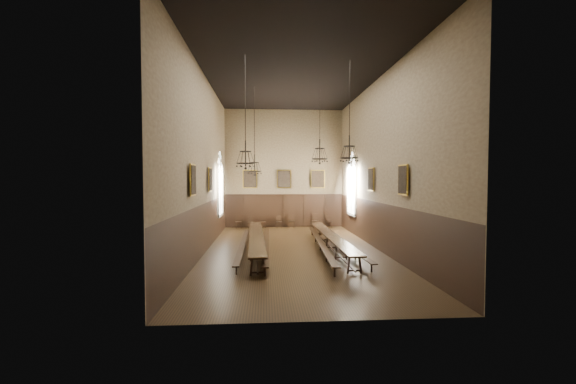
{
  "coord_description": "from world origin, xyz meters",
  "views": [
    {
      "loc": [
        -1.44,
        -18.06,
        3.78
      ],
      "look_at": [
        -0.17,
        1.5,
        3.0
      ],
      "focal_mm": 22.0,
      "sensor_mm": 36.0,
      "label": 1
    }
  ],
  "objects": [
    {
      "name": "portrait_back_0",
      "position": [
        -2.6,
        8.88,
        3.7
      ],
      "size": [
        1.1,
        0.12,
        1.4
      ],
      "color": "#A68228",
      "rests_on": "wall_back"
    },
    {
      "name": "portrait_left_1",
      "position": [
        -4.38,
        -3.5,
        3.7
      ],
      "size": [
        0.12,
        1.0,
        1.3
      ],
      "color": "#A68228",
      "rests_on": "wall_left"
    },
    {
      "name": "portrait_back_2",
      "position": [
        2.6,
        8.88,
        3.7
      ],
      "size": [
        1.1,
        0.12,
        1.4
      ],
      "color": "#A68228",
      "rests_on": "wall_back"
    },
    {
      "name": "chandelier_back_right",
      "position": [
        1.76,
        2.52,
        5.17
      ],
      "size": [
        0.94,
        0.94,
        4.27
      ],
      "color": "black",
      "rests_on": "ceiling"
    },
    {
      "name": "portrait_right_1",
      "position": [
        4.38,
        -3.5,
        3.7
      ],
      "size": [
        0.12,
        1.0,
        1.3
      ],
      "color": "#A68228",
      "rests_on": "wall_right"
    },
    {
      "name": "bench_right_inner",
      "position": [
        1.42,
        0.03,
        0.31
      ],
      "size": [
        0.81,
        10.74,
        0.48
      ],
      "rotation": [
        0.0,
        0.0,
        -0.05
      ],
      "color": "black",
      "rests_on": "floor"
    },
    {
      "name": "chandelier_front_left",
      "position": [
        -2.28,
        -2.86,
        4.75
      ],
      "size": [
        0.78,
        0.78,
        4.74
      ],
      "color": "black",
      "rests_on": "ceiling"
    },
    {
      "name": "wall_right",
      "position": [
        4.51,
        0.0,
        4.5
      ],
      "size": [
        0.02,
        18.0,
        9.0
      ],
      "primitive_type": "cube",
      "color": "#827150",
      "rests_on": "ground"
    },
    {
      "name": "table_left",
      "position": [
        -1.91,
        0.21,
        0.41
      ],
      "size": [
        1.12,
        10.53,
        0.82
      ],
      "rotation": [
        0.0,
        0.0,
        0.04
      ],
      "color": "black",
      "rests_on": "floor"
    },
    {
      "name": "wall_front",
      "position": [
        0.0,
        -9.01,
        4.5
      ],
      "size": [
        9.0,
        0.02,
        9.0
      ],
      "primitive_type": "cube",
      "color": "#827150",
      "rests_on": "ground"
    },
    {
      "name": "chair_6",
      "position": [
        2.39,
        8.59,
        0.31
      ],
      "size": [
        0.47,
        0.47,
        1.04
      ],
      "rotation": [
        0.0,
        0.0,
        -0.02
      ],
      "color": "black",
      "rests_on": "floor"
    },
    {
      "name": "portrait_back_1",
      "position": [
        0.0,
        8.88,
        3.7
      ],
      "size": [
        1.1,
        0.12,
        1.4
      ],
      "color": "#A68228",
      "rests_on": "wall_back"
    },
    {
      "name": "chair_0",
      "position": [
        -3.45,
        8.49,
        0.3
      ],
      "size": [
        0.49,
        0.49,
        1.01
      ],
      "rotation": [
        0.0,
        0.0,
        0.12
      ],
      "color": "black",
      "rests_on": "floor"
    },
    {
      "name": "bench_right_outer",
      "position": [
        2.61,
        -0.01,
        0.27
      ],
      "size": [
        0.72,
        9.35,
        0.42
      ],
      "rotation": [
        0.0,
        0.0,
        0.05
      ],
      "color": "black",
      "rests_on": "floor"
    },
    {
      "name": "chandelier_front_right",
      "position": [
        2.32,
        -2.46,
        4.98
      ],
      "size": [
        0.82,
        0.82,
        4.47
      ],
      "color": "black",
      "rests_on": "ceiling"
    },
    {
      "name": "chandelier_back_left",
      "position": [
        -2.05,
        2.28,
        4.52
      ],
      "size": [
        0.79,
        0.79,
        4.98
      ],
      "color": "black",
      "rests_on": "ceiling"
    },
    {
      "name": "window_right",
      "position": [
        4.43,
        5.5,
        3.4
      ],
      "size": [
        0.2,
        2.2,
        4.6
      ],
      "primitive_type": null,
      "color": "white",
      "rests_on": "wall_right"
    },
    {
      "name": "table_right",
      "position": [
        2.01,
        0.15,
        0.4
      ],
      "size": [
        0.85,
        10.29,
        0.8
      ],
      "rotation": [
        0.0,
        0.0,
        0.01
      ],
      "color": "black",
      "rests_on": "floor"
    },
    {
      "name": "chair_4",
      "position": [
        0.54,
        8.57,
        0.31
      ],
      "size": [
        0.51,
        0.51,
        1.03
      ],
      "rotation": [
        0.0,
        0.0,
        -0.13
      ],
      "color": "black",
      "rests_on": "floor"
    },
    {
      "name": "floor",
      "position": [
        0.0,
        0.0,
        -0.01
      ],
      "size": [
        9.0,
        18.0,
        0.02
      ],
      "primitive_type": "cube",
      "color": "black",
      "rests_on": "ground"
    },
    {
      "name": "window_left",
      "position": [
        -4.43,
        5.5,
        3.4
      ],
      "size": [
        0.2,
        2.2,
        4.6
      ],
      "primitive_type": null,
      "color": "white",
      "rests_on": "wall_left"
    },
    {
      "name": "chair_3",
      "position": [
        -0.4,
        8.58,
        0.28
      ],
      "size": [
        0.47,
        0.47,
        0.93
      ],
      "rotation": [
        0.0,
        0.0,
        0.15
      ],
      "color": "black",
      "rests_on": "floor"
    },
    {
      "name": "portrait_right_0",
      "position": [
        4.38,
        1.0,
        3.7
      ],
      "size": [
        0.12,
        1.0,
        1.3
      ],
      "color": "#A68228",
      "rests_on": "wall_right"
    },
    {
      "name": "chair_1",
      "position": [
        -2.56,
        8.59,
        0.27
      ],
      "size": [
        0.44,
        0.44,
        0.88
      ],
      "rotation": [
        0.0,
        0.0,
        0.12
      ],
      "color": "black",
      "rests_on": "floor"
    },
    {
      "name": "wainscot_panelling",
      "position": [
        0.0,
        0.0,
        1.25
      ],
      "size": [
        9.0,
        18.0,
        2.5
      ],
      "primitive_type": null,
      "color": "black",
      "rests_on": "floor"
    },
    {
      "name": "chair_7",
      "position": [
        3.43,
        8.5,
        0.26
      ],
      "size": [
        0.4,
        0.4,
        0.87
      ],
      "rotation": [
        0.0,
        0.0,
        -0.05
      ],
      "color": "black",
      "rests_on": "floor"
    },
    {
      "name": "bench_left_inner",
      "position": [
        -1.41,
        -0.0,
        0.29
      ],
      "size": [
        0.41,
        10.08,
        0.45
      ],
      "rotation": [
        0.0,
        0.0,
        -0.01
      ],
      "color": "black",
      "rests_on": "floor"
    },
    {
      "name": "wall_left",
      "position": [
        -4.51,
        0.0,
        4.5
      ],
      "size": [
        0.02,
        18.0,
        9.0
      ],
      "primitive_type": "cube",
      "color": "#827150",
      "rests_on": "ground"
    },
    {
      "name": "portrait_left_0",
      "position": [
        -4.38,
        1.0,
        3.7
      ],
      "size": [
        0.12,
        1.0,
        1.3
      ],
      "color": "#A68228",
      "rests_on": "wall_left"
    },
    {
      "name": "wall_back",
      "position": [
        0.0,
        9.01,
        4.5
      ],
      "size": [
        9.0,
        0.02,
        9.0
      ],
      "primitive_type": "cube",
      "color": "#827150",
      "rests_on": "ground"
    },
    {
      "name": "bench_left_outer",
      "position": [
        -2.59,
        -0.01,
        0.27
      ],
      "size": [
        0.33,
        9.42,
        0.42
      ],
      "rotation": [
        0.0,
        0.0,
        0.0
      ],
      "color": "black",
      "rests_on": "floor"
    },
    {
      "name": "chair_2",
      "position": [
        -1.61,
        8.54,
        0.29
      ],
      "size": [
        0.42,
        0.42,
        0.95
      ],
      "rotation": [
        0.0,
        0.0,
        -0.01
      ],
      "color": "black",
      "rests_on": "floor"
    },
    {
      "name": "ceiling",
      "position": [
        0.0,
        0.0,
        9.01
      ],
      "size": [
        9.0,
        18.0,
        0.02
      ],
      "primitive_type": "cube",
      "color": "black",
      "rests_on": "ground"
    }
  ]
}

